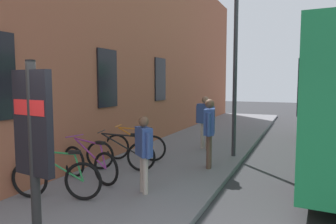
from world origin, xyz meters
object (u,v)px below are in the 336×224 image
(bicycle_far_end, at_px, (135,146))
(pedestrian_near_bus, at_px, (144,147))
(street_lamp, at_px, (236,41))
(bicycle_under_window, at_px, (56,179))
(pedestrian_by_facade, at_px, (205,117))
(bicycle_leaning_wall, at_px, (89,164))
(bicycle_nearest_sign, at_px, (121,155))
(pedestrian_crossing_street, at_px, (209,126))
(transit_info_sign, at_px, (33,138))

(bicycle_far_end, distance_m, pedestrian_near_bus, 2.69)
(bicycle_far_end, relative_size, street_lamp, 0.31)
(bicycle_under_window, bearing_deg, pedestrian_by_facade, -12.97)
(bicycle_leaning_wall, distance_m, pedestrian_near_bus, 1.55)
(bicycle_nearest_sign, distance_m, street_lamp, 4.55)
(bicycle_under_window, bearing_deg, street_lamp, -25.92)
(bicycle_under_window, distance_m, street_lamp, 6.06)
(street_lamp, bearing_deg, pedestrian_near_bus, 165.72)
(pedestrian_crossing_street, relative_size, street_lamp, 0.31)
(bicycle_leaning_wall, height_order, bicycle_far_end, same)
(street_lamp, bearing_deg, bicycle_leaning_wall, 146.50)
(bicycle_leaning_wall, xyz_separation_m, bicycle_far_end, (2.04, -0.00, -0.00))
(bicycle_leaning_wall, bearing_deg, pedestrian_near_bus, -96.92)
(bicycle_under_window, relative_size, street_lamp, 0.30)
(pedestrian_crossing_street, bearing_deg, bicycle_leaning_wall, 135.04)
(bicycle_under_window, distance_m, pedestrian_near_bus, 1.72)
(bicycle_leaning_wall, distance_m, street_lamp, 5.28)
(bicycle_far_end, height_order, pedestrian_by_facade, pedestrian_by_facade)
(pedestrian_crossing_street, bearing_deg, street_lamp, -11.35)
(transit_info_sign, distance_m, pedestrian_by_facade, 7.42)
(transit_info_sign, distance_m, pedestrian_near_bus, 3.02)
(bicycle_nearest_sign, xyz_separation_m, transit_info_sign, (-4.12, -1.53, 1.21))
(street_lamp, bearing_deg, pedestrian_crossing_street, 168.65)
(bicycle_leaning_wall, xyz_separation_m, transit_info_sign, (-3.11, -1.70, 1.21))
(bicycle_nearest_sign, distance_m, pedestrian_near_bus, 1.82)
(bicycle_far_end, bearing_deg, bicycle_leaning_wall, 179.94)
(bicycle_far_end, xyz_separation_m, pedestrian_near_bus, (-2.21, -1.44, 0.54))
(transit_info_sign, bearing_deg, pedestrian_by_facade, 2.73)
(transit_info_sign, xyz_separation_m, pedestrian_crossing_street, (5.21, -0.41, -0.53))
(bicycle_nearest_sign, height_order, transit_info_sign, transit_info_sign)
(bicycle_far_end, bearing_deg, bicycle_under_window, -178.21)
(bicycle_leaning_wall, bearing_deg, bicycle_under_window, -174.83)
(bicycle_far_end, bearing_deg, pedestrian_near_bus, -147.00)
(bicycle_nearest_sign, relative_size, bicycle_far_end, 0.99)
(transit_info_sign, relative_size, pedestrian_by_facade, 1.40)
(street_lamp, bearing_deg, bicycle_far_end, 123.67)
(bicycle_under_window, bearing_deg, pedestrian_crossing_street, -31.90)
(pedestrian_by_facade, distance_m, street_lamp, 2.61)
(bicycle_under_window, bearing_deg, bicycle_nearest_sign, -1.83)
(pedestrian_by_facade, bearing_deg, bicycle_nearest_sign, 160.23)
(bicycle_far_end, bearing_deg, pedestrian_by_facade, -30.88)
(transit_info_sign, bearing_deg, pedestrian_near_bus, 4.99)
(bicycle_leaning_wall, relative_size, pedestrian_by_facade, 1.02)
(transit_info_sign, height_order, pedestrian_by_facade, transit_info_sign)
(bicycle_leaning_wall, height_order, pedestrian_crossing_street, pedestrian_crossing_street)
(bicycle_nearest_sign, xyz_separation_m, bicycle_far_end, (1.03, 0.17, 0.00))
(bicycle_under_window, height_order, bicycle_far_end, same)
(bicycle_nearest_sign, relative_size, pedestrian_near_bus, 1.14)
(bicycle_leaning_wall, relative_size, pedestrian_near_bus, 1.15)
(pedestrian_by_facade, distance_m, pedestrian_crossing_street, 2.30)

